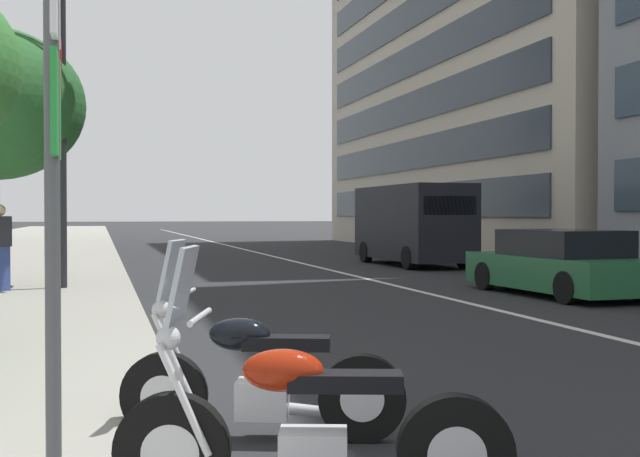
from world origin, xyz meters
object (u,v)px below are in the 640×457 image
(motorcycle_under_tarp, at_px, (257,380))
(delivery_van_ahead, at_px, (412,223))
(parking_sign_by_curb, at_px, (54,180))
(motorcycle_mid_row, at_px, (306,431))
(car_approaching_light, at_px, (560,264))
(street_lamp_with_banners, at_px, (78,58))
(pedestrian_on_plaza, at_px, (0,247))

(motorcycle_under_tarp, distance_m, delivery_van_ahead, 20.65)
(motorcycle_under_tarp, bearing_deg, delivery_van_ahead, -96.55)
(parking_sign_by_curb, bearing_deg, motorcycle_mid_row, -50.64)
(delivery_van_ahead, bearing_deg, car_approaching_light, 174.59)
(parking_sign_by_curb, height_order, street_lamp_with_banners, street_lamp_with_banners)
(car_approaching_light, distance_m, delivery_van_ahead, 10.00)
(motorcycle_under_tarp, distance_m, parking_sign_by_curb, 3.12)
(motorcycle_mid_row, relative_size, car_approaching_light, 0.48)
(pedestrian_on_plaza, bearing_deg, delivery_van_ahead, -109.60)
(motorcycle_under_tarp, height_order, parking_sign_by_curb, parking_sign_by_curb)
(street_lamp_with_banners, height_order, pedestrian_on_plaza, street_lamp_with_banners)
(car_approaching_light, distance_m, parking_sign_by_curb, 14.62)
(street_lamp_with_banners, bearing_deg, delivery_van_ahead, -55.51)
(car_approaching_light, relative_size, street_lamp_with_banners, 0.58)
(delivery_van_ahead, relative_size, parking_sign_by_curb, 2.17)
(motorcycle_mid_row, height_order, parking_sign_by_curb, parking_sign_by_curb)
(car_approaching_light, bearing_deg, delivery_van_ahead, -7.28)
(motorcycle_under_tarp, xyz_separation_m, street_lamp_with_banners, (11.55, 1.54, 4.47))
(motorcycle_mid_row, relative_size, delivery_van_ahead, 0.38)
(car_approaching_light, xyz_separation_m, parking_sign_by_curb, (-11.21, 9.31, 1.16))
(motorcycle_mid_row, distance_m, parking_sign_by_curb, 2.14)
(delivery_van_ahead, bearing_deg, motorcycle_mid_row, 155.40)
(car_approaching_light, xyz_separation_m, pedestrian_on_plaza, (2.43, 11.06, 0.38))
(motorcycle_mid_row, xyz_separation_m, pedestrian_on_plaza, (12.59, 3.04, 0.58))
(parking_sign_by_curb, distance_m, pedestrian_on_plaza, 13.77)
(motorcycle_under_tarp, xyz_separation_m, delivery_van_ahead, (18.65, -8.80, 0.96))
(motorcycle_under_tarp, distance_m, street_lamp_with_banners, 12.48)
(motorcycle_under_tarp, height_order, pedestrian_on_plaza, pedestrian_on_plaza)
(delivery_van_ahead, xyz_separation_m, parking_sign_by_curb, (-21.15, 10.08, 0.40))
(delivery_van_ahead, distance_m, parking_sign_by_curb, 23.44)
(car_approaching_light, height_order, delivery_van_ahead, delivery_van_ahead)
(parking_sign_by_curb, distance_m, street_lamp_with_banners, 14.39)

